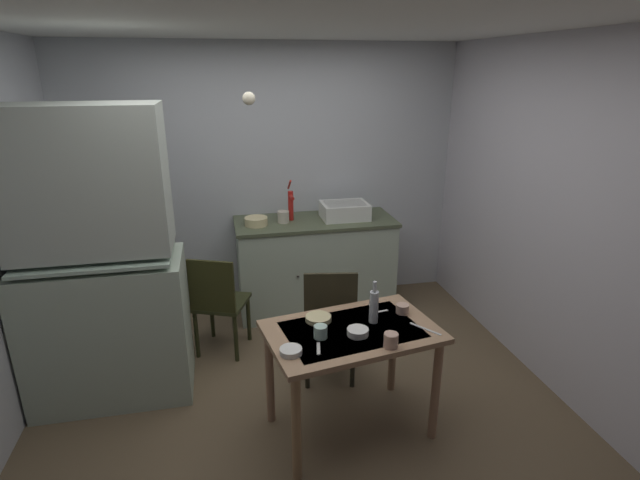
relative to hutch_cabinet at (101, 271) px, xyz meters
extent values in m
plane|color=brown|center=(1.31, -0.38, -0.98)|extent=(4.75, 4.75, 0.00)
cube|color=silver|center=(1.31, 1.41, 0.29)|extent=(3.85, 0.10, 2.53)
cube|color=silver|center=(3.23, -0.38, 0.29)|extent=(0.10, 3.57, 2.53)
cube|color=silver|center=(1.31, -0.38, 1.61)|extent=(3.85, 3.57, 0.10)
cube|color=#A8B9A5|center=(0.00, 0.00, -0.46)|extent=(1.09, 0.59, 1.04)
cube|color=#ADB6AB|center=(0.00, 0.00, 0.63)|extent=(1.00, 0.50, 0.96)
cube|color=#A8C3B0|center=(0.00, -0.03, 0.11)|extent=(0.98, 0.53, 0.02)
cube|color=#A8B9A5|center=(1.72, 1.04, -0.53)|extent=(1.49, 0.60, 0.89)
cube|color=#4C553D|center=(1.72, 1.04, -0.07)|extent=(1.52, 0.63, 0.03)
sphere|color=#2D2823|center=(1.49, 0.72, -0.49)|extent=(0.02, 0.02, 0.02)
cube|color=white|center=(2.01, 1.04, 0.02)|extent=(0.44, 0.34, 0.15)
cube|color=black|center=(2.01, 1.04, 0.09)|extent=(0.38, 0.28, 0.01)
cylinder|color=#B21E19|center=(1.49, 1.09, 0.08)|extent=(0.05, 0.05, 0.28)
cylinder|color=#B21E19|center=(1.49, 1.02, 0.18)|extent=(0.03, 0.12, 0.03)
cylinder|color=#AF2015|center=(1.49, 1.15, 0.27)|extent=(0.02, 0.16, 0.12)
cylinder|color=beige|center=(1.15, 0.99, -0.02)|extent=(0.21, 0.21, 0.08)
cylinder|color=beige|center=(1.41, 1.02, 0.00)|extent=(0.11, 0.11, 0.11)
cube|color=#A67F5E|center=(1.59, -0.75, -0.24)|extent=(1.15, 0.83, 0.04)
cube|color=silver|center=(1.59, -0.75, -0.23)|extent=(0.90, 0.65, 0.00)
cylinder|color=#A48057|center=(1.17, -1.10, -0.62)|extent=(0.06, 0.06, 0.72)
cylinder|color=#A57C5E|center=(2.09, -0.94, -0.62)|extent=(0.06, 0.06, 0.72)
cylinder|color=#A27A5C|center=(1.08, -0.56, -0.62)|extent=(0.06, 0.06, 0.72)
cylinder|color=#A07C59|center=(2.00, -0.40, -0.62)|extent=(0.06, 0.06, 0.72)
cube|color=#2A281D|center=(1.59, -0.12, -0.55)|extent=(0.46, 0.46, 0.03)
cube|color=#2C2819|center=(1.56, -0.30, -0.28)|extent=(0.38, 0.09, 0.50)
cylinder|color=#2A281D|center=(1.78, 0.02, -0.77)|extent=(0.04, 0.04, 0.41)
cylinder|color=#2A281D|center=(1.45, 0.08, -0.77)|extent=(0.04, 0.04, 0.41)
cylinder|color=#2A281D|center=(1.73, -0.31, -0.77)|extent=(0.04, 0.04, 0.41)
cylinder|color=#2A281D|center=(1.39, -0.26, -0.77)|extent=(0.04, 0.04, 0.41)
cube|color=#292C16|center=(0.79, 0.44, -0.54)|extent=(0.52, 0.52, 0.03)
cube|color=#2D2E14|center=(0.72, 0.27, -0.31)|extent=(0.36, 0.16, 0.43)
cylinder|color=#292C16|center=(1.01, 0.53, -0.77)|extent=(0.04, 0.04, 0.42)
cylinder|color=#292C16|center=(0.70, 0.66, -0.77)|extent=(0.04, 0.04, 0.42)
cylinder|color=#292C16|center=(0.89, 0.22, -0.77)|extent=(0.04, 0.04, 0.42)
cylinder|color=#292C16|center=(0.57, 0.35, -0.77)|extent=(0.04, 0.04, 0.42)
cylinder|color=white|center=(1.17, -0.94, -0.21)|extent=(0.13, 0.13, 0.03)
cylinder|color=white|center=(1.60, -0.82, -0.21)|extent=(0.13, 0.13, 0.04)
cylinder|color=beige|center=(1.40, -0.60, -0.21)|extent=(0.17, 0.17, 0.03)
cylinder|color=#ADD1C1|center=(1.37, -0.81, -0.19)|extent=(0.08, 0.08, 0.08)
cylinder|color=tan|center=(1.97, -0.61, -0.20)|extent=(0.09, 0.09, 0.06)
cylinder|color=tan|center=(1.75, -1.00, -0.18)|extent=(0.09, 0.09, 0.09)
cylinder|color=#B7BCC1|center=(1.75, -0.69, -0.12)|extent=(0.06, 0.06, 0.21)
cylinder|color=#B7BCC1|center=(1.75, -0.69, 0.02)|extent=(0.03, 0.03, 0.07)
cube|color=silver|center=(2.04, -0.85, -0.22)|extent=(0.14, 0.19, 0.00)
cube|color=beige|center=(1.34, -0.93, -0.22)|extent=(0.04, 0.13, 0.00)
cube|color=beige|center=(1.83, -0.57, -0.22)|extent=(0.13, 0.04, 0.00)
sphere|color=#F9EFCC|center=(1.05, -0.23, 1.14)|extent=(0.08, 0.08, 0.08)
camera|label=1|loc=(0.83, -3.34, 1.31)|focal=27.45mm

